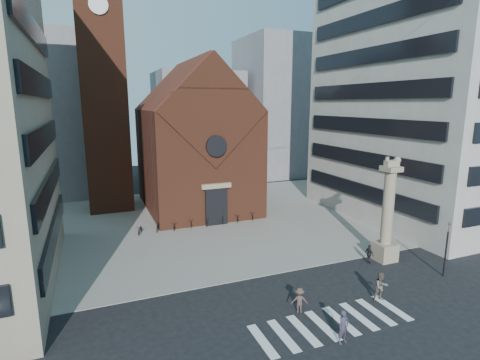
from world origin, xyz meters
name	(u,v)px	position (x,y,z in m)	size (l,w,h in m)	color
ground	(298,301)	(0.00, 0.00, 0.00)	(120.00, 120.00, 0.00)	black
piazza	(211,219)	(0.00, 19.00, 0.03)	(46.00, 30.00, 0.05)	gray
zebra_crossing	(332,323)	(0.55, -3.00, 0.01)	(10.20, 3.20, 0.01)	white
church	(195,143)	(0.00, 25.04, 7.98)	(12.00, 16.65, 18.00)	brown
campanile	(102,77)	(-10.00, 28.00, 15.74)	(5.50, 5.50, 31.20)	brown
building_right	(436,73)	(24.00, 12.00, 16.00)	(18.00, 22.00, 32.00)	#BBB5AA
bg_block_left	(24,116)	(-20.00, 40.00, 11.00)	(16.00, 14.00, 22.00)	gray
bg_block_mid	(198,125)	(6.00, 45.00, 9.00)	(14.00, 12.00, 18.00)	gray
bg_block_right	(286,108)	(22.00, 42.00, 12.00)	(16.00, 14.00, 24.00)	gray
lion_column	(387,220)	(10.01, 3.00, 3.46)	(1.63, 1.60, 8.68)	gray
traffic_light	(446,247)	(12.00, -1.00, 2.29)	(0.13, 0.16, 4.30)	black
pedestrian_0	(343,327)	(-0.02, -4.76, 0.95)	(0.69, 0.45, 1.90)	#353145
pedestrian_1	(381,287)	(5.06, -2.01, 0.97)	(0.94, 0.74, 1.94)	#645650
pedestrian_2	(369,254)	(8.43, 3.00, 0.78)	(0.91, 0.38, 1.56)	#25252D
pedestrian_3	(299,300)	(-0.66, -1.26, 0.82)	(1.06, 0.61, 1.64)	#493631
scooter_0	(140,229)	(-7.95, 17.00, 0.49)	(0.59, 1.69, 0.89)	black
scooter_1	(158,227)	(-6.22, 17.00, 0.54)	(0.46, 1.64, 0.98)	black
scooter_2	(175,225)	(-4.48, 17.00, 0.49)	(0.59, 1.69, 0.89)	black
scooter_3	(191,223)	(-2.74, 17.00, 0.54)	(0.46, 1.64, 0.98)	black
scooter_4	(207,221)	(-1.00, 17.00, 0.49)	(0.59, 1.69, 0.89)	black
scooter_5	(223,219)	(0.74, 17.00, 0.54)	(0.46, 1.64, 0.98)	black
scooter_6	(238,218)	(2.48, 17.00, 0.49)	(0.59, 1.69, 0.89)	black
scooter_7	(252,215)	(4.22, 17.00, 0.54)	(0.46, 1.64, 0.98)	black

